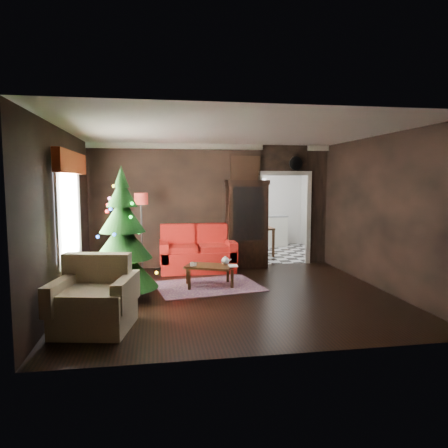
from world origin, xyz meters
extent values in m
plane|color=black|center=(0.00, 0.00, 0.00)|extent=(5.50, 5.50, 0.00)
plane|color=white|center=(0.00, 0.00, 2.80)|extent=(5.50, 5.50, 0.00)
plane|color=black|center=(0.00, 2.50, 1.40)|extent=(5.50, 0.00, 5.50)
plane|color=black|center=(0.00, -2.50, 1.40)|extent=(5.50, 0.00, 5.50)
plane|color=black|center=(-2.75, 0.00, 1.40)|extent=(0.00, 5.50, 5.50)
plane|color=black|center=(2.75, 0.00, 1.40)|extent=(0.00, 5.50, 5.50)
cube|color=white|center=(-2.71, 0.20, 1.45)|extent=(0.05, 1.60, 1.40)
cube|color=maroon|center=(-2.63, 0.20, 2.27)|extent=(0.12, 2.10, 0.35)
plane|color=silver|center=(1.70, 4.00, 0.00)|extent=(3.00, 3.00, 0.00)
cube|color=white|center=(1.70, 5.45, 1.70)|extent=(0.70, 0.06, 0.70)
cube|color=#584353|center=(-0.34, 0.67, 0.01)|extent=(2.10, 1.68, 0.01)
cylinder|color=white|center=(-0.59, 0.69, 0.43)|extent=(0.09, 0.09, 0.06)
cylinder|color=white|center=(-0.64, 0.67, 0.43)|extent=(0.09, 0.09, 0.07)
imported|color=gray|center=(0.03, 0.53, 0.51)|extent=(0.17, 0.02, 0.23)
cylinder|color=silver|center=(1.95, 2.45, 2.38)|extent=(0.32, 0.32, 0.06)
cube|color=#BC854C|center=(0.75, 2.46, 2.25)|extent=(0.62, 0.05, 0.52)
cube|color=white|center=(1.70, 5.20, 0.45)|extent=(1.80, 0.60, 0.90)
camera|label=1|loc=(-1.28, -6.87, 1.98)|focal=33.12mm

